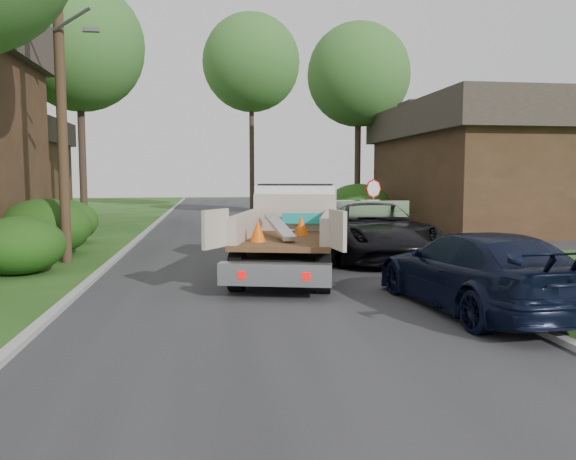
% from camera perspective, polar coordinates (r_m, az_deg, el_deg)
% --- Properties ---
extents(ground, '(120.00, 120.00, 0.00)m').
position_cam_1_polar(ground, '(12.81, -2.34, -6.11)').
color(ground, '#1C4513').
rests_on(ground, ground).
extents(road, '(8.00, 90.00, 0.02)m').
position_cam_1_polar(road, '(22.67, -4.84, -1.08)').
color(road, '#28282B').
rests_on(road, ground).
extents(side_street, '(16.00, 7.00, 0.02)m').
position_cam_1_polar(side_street, '(25.37, 23.48, -0.82)').
color(side_street, '#28282B').
rests_on(side_street, ground).
extents(curb_left, '(0.20, 90.00, 0.12)m').
position_cam_1_polar(curb_left, '(22.81, -15.19, -1.07)').
color(curb_left, '#9E9E99').
rests_on(curb_left, ground).
extents(curb_right, '(0.20, 90.00, 0.12)m').
position_cam_1_polar(curb_right, '(23.25, 5.30, -0.79)').
color(curb_right, '#9E9E99').
rests_on(curb_right, ground).
extents(stop_sign, '(0.71, 0.32, 2.48)m').
position_cam_1_polar(stop_sign, '(22.45, 8.66, 3.35)').
color(stop_sign, slate).
rests_on(stop_sign, ground).
extents(utility_pole, '(2.42, 1.25, 10.00)m').
position_cam_1_polar(utility_pole, '(18.17, -22.06, 13.30)').
color(utility_pole, '#382619').
rests_on(utility_pole, ground).
extents(house_right, '(9.72, 12.96, 6.20)m').
position_cam_1_polar(house_right, '(30.08, 20.35, 6.21)').
color(house_right, '#342315').
rests_on(house_right, ground).
extents(hedge_left_a, '(2.34, 2.34, 1.53)m').
position_cam_1_polar(hedge_left_a, '(16.37, -25.63, -1.41)').
color(hedge_left_a, '#133C0D').
rests_on(hedge_left_a, ground).
extents(hedge_left_b, '(2.86, 2.86, 1.87)m').
position_cam_1_polar(hedge_left_b, '(19.77, -23.43, 0.25)').
color(hedge_left_b, '#133C0D').
rests_on(hedge_left_b, ground).
extents(hedge_left_c, '(2.60, 2.60, 1.70)m').
position_cam_1_polar(hedge_left_c, '(23.23, -21.85, 0.80)').
color(hedge_left_c, '#133C0D').
rests_on(hedge_left_c, ground).
extents(hedge_right_a, '(2.60, 2.60, 1.70)m').
position_cam_1_polar(hedge_right_a, '(26.50, 7.40, 1.66)').
color(hedge_right_a, '#133C0D').
rests_on(hedge_right_a, ground).
extents(hedge_right_b, '(3.38, 3.38, 2.21)m').
position_cam_1_polar(hedge_right_b, '(29.56, 7.17, 2.54)').
color(hedge_right_b, '#133C0D').
rests_on(hedge_right_b, ground).
extents(tree_left_far, '(6.40, 6.40, 12.20)m').
position_cam_1_polar(tree_left_far, '(30.83, -20.50, 17.09)').
color(tree_left_far, '#2D2119').
rests_on(tree_left_far, ground).
extents(tree_right_far, '(6.00, 6.00, 11.50)m').
position_cam_1_polar(tree_right_far, '(34.16, 7.18, 15.34)').
color(tree_right_far, '#2D2119').
rests_on(tree_right_far, ground).
extents(tree_center_far, '(7.20, 7.20, 14.60)m').
position_cam_1_polar(tree_center_far, '(43.44, -3.75, 16.57)').
color(tree_center_far, '#2D2119').
rests_on(tree_center_far, ground).
extents(flatbed_truck, '(4.03, 6.67, 2.37)m').
position_cam_1_polar(flatbed_truck, '(15.32, 0.55, 0.65)').
color(flatbed_truck, black).
rests_on(flatbed_truck, ground).
extents(black_pickup, '(3.01, 6.42, 1.78)m').
position_cam_1_polar(black_pickup, '(17.80, 8.45, -0.03)').
color(black_pickup, black).
rests_on(black_pickup, ground).
extents(navy_suv, '(2.60, 5.43, 1.53)m').
position_cam_1_polar(navy_suv, '(11.33, 18.53, -3.97)').
color(navy_suv, black).
rests_on(navy_suv, ground).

